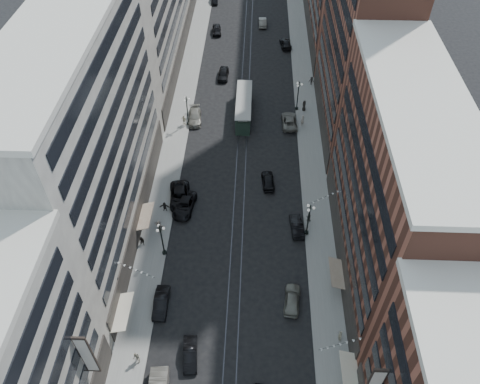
# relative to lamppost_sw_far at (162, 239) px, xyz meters

# --- Properties ---
(ground) EXTENTS (220.00, 220.00, 0.00)m
(ground) POSITION_rel_lamppost_sw_far_xyz_m (9.20, 32.00, -3.10)
(ground) COLOR black
(ground) RESTS_ON ground
(sidewalk_west) EXTENTS (4.00, 180.00, 0.15)m
(sidewalk_west) POSITION_rel_lamppost_sw_far_xyz_m (-1.80, 42.00, -3.02)
(sidewalk_west) COLOR gray
(sidewalk_west) RESTS_ON ground
(sidewalk_east) EXTENTS (4.00, 180.00, 0.15)m
(sidewalk_east) POSITION_rel_lamppost_sw_far_xyz_m (20.20, 42.00, -3.02)
(sidewalk_east) COLOR gray
(sidewalk_east) RESTS_ON ground
(rail_west) EXTENTS (0.12, 180.00, 0.02)m
(rail_west) POSITION_rel_lamppost_sw_far_xyz_m (8.50, 42.00, -3.09)
(rail_west) COLOR #2D2D33
(rail_west) RESTS_ON ground
(rail_east) EXTENTS (0.12, 180.00, 0.02)m
(rail_east) POSITION_rel_lamppost_sw_far_xyz_m (9.90, 42.00, -3.09)
(rail_east) COLOR #2D2D33
(rail_east) RESTS_ON ground
(building_west_mid) EXTENTS (8.00, 36.00, 28.00)m
(building_west_mid) POSITION_rel_lamppost_sw_far_xyz_m (-7.80, 5.00, 10.90)
(building_west_mid) COLOR #ADA99A
(building_west_mid) RESTS_ON ground
(building_east_mid) EXTENTS (8.00, 30.00, 24.00)m
(building_east_mid) POSITION_rel_lamppost_sw_far_xyz_m (26.20, -0.00, 8.90)
(building_east_mid) COLOR brown
(building_east_mid) RESTS_ON ground
(building_east_tower) EXTENTS (8.00, 26.00, 42.00)m
(building_east_tower) POSITION_rel_lamppost_sw_far_xyz_m (26.20, 28.00, 17.90)
(building_east_tower) COLOR brown
(building_east_tower) RESTS_ON ground
(lamppost_sw_far) EXTENTS (1.03, 1.14, 5.52)m
(lamppost_sw_far) POSITION_rel_lamppost_sw_far_xyz_m (0.00, 0.00, 0.00)
(lamppost_sw_far) COLOR black
(lamppost_sw_far) RESTS_ON sidewalk_west
(lamppost_sw_mid) EXTENTS (1.03, 1.14, 5.52)m
(lamppost_sw_mid) POSITION_rel_lamppost_sw_far_xyz_m (0.00, 27.00, 0.00)
(lamppost_sw_mid) COLOR black
(lamppost_sw_mid) RESTS_ON sidewalk_west
(lamppost_se_far) EXTENTS (1.03, 1.14, 5.52)m
(lamppost_se_far) POSITION_rel_lamppost_sw_far_xyz_m (18.40, 4.00, 0.00)
(lamppost_se_far) COLOR black
(lamppost_se_far) RESTS_ON sidewalk_east
(lamppost_se_mid) EXTENTS (1.03, 1.14, 5.52)m
(lamppost_se_mid) POSITION_rel_lamppost_sw_far_xyz_m (18.40, 32.00, 0.00)
(lamppost_se_mid) COLOR black
(lamppost_se_mid) RESTS_ON sidewalk_east
(streetcar) EXTENTS (2.59, 11.71, 3.24)m
(streetcar) POSITION_rel_lamppost_sw_far_xyz_m (9.20, 30.13, -1.60)
(streetcar) COLOR #22362A
(streetcar) RESTS_ON ground
(car_2) EXTENTS (3.24, 5.74, 1.51)m
(car_2) POSITION_rel_lamppost_sw_far_xyz_m (1.67, 7.85, -2.34)
(car_2) COLOR black
(car_2) RESTS_ON ground
(car_4) EXTENTS (2.28, 4.66, 1.53)m
(car_4) POSITION_rel_lamppost_sw_far_xyz_m (16.06, -6.54, -2.33)
(car_4) COLOR #67675C
(car_4) RESTS_ON ground
(car_5) EXTENTS (1.87, 4.30, 1.38)m
(car_5) POSITION_rel_lamppost_sw_far_xyz_m (4.88, -13.66, -2.41)
(car_5) COLOR black
(car_5) RESTS_ON ground
(pedestrian_2) EXTENTS (0.83, 0.62, 1.52)m
(pedestrian_2) POSITION_rel_lamppost_sw_far_xyz_m (-3.05, 1.21, -2.19)
(pedestrian_2) COLOR black
(pedestrian_2) RESTS_ON sidewalk_west
(pedestrian_4) EXTENTS (0.49, 1.01, 1.69)m
(pedestrian_4) POSITION_rel_lamppost_sw_far_xyz_m (21.10, -11.04, -2.10)
(pedestrian_4) COLOR beige
(pedestrian_4) RESTS_ON sidewalk_east
(car_7) EXTENTS (3.54, 6.32, 1.67)m
(car_7) POSITION_rel_lamppost_sw_far_xyz_m (0.80, 9.51, -2.26)
(car_7) COLOR black
(car_7) RESTS_ON ground
(car_8) EXTENTS (2.68, 5.48, 1.54)m
(car_8) POSITION_rel_lamppost_sw_far_xyz_m (0.95, 28.26, -2.33)
(car_8) COLOR gray
(car_8) RESTS_ON ground
(car_9) EXTENTS (2.27, 4.69, 1.54)m
(car_9) POSITION_rel_lamppost_sw_far_xyz_m (2.40, 59.39, -2.32)
(car_9) COLOR black
(car_9) RESTS_ON ground
(car_10) EXTENTS (1.92, 4.45, 1.43)m
(car_10) POSITION_rel_lamppost_sw_far_xyz_m (17.10, 4.74, -2.38)
(car_10) COLOR black
(car_10) RESTS_ON ground
(car_11) EXTENTS (2.66, 5.45, 1.49)m
(car_11) POSITION_rel_lamppost_sw_far_xyz_m (16.95, 27.73, -2.35)
(car_11) COLOR #68665D
(car_11) RESTS_ON ground
(car_12) EXTENTS (2.60, 5.20, 1.45)m
(car_12) POSITION_rel_lamppost_sw_far_xyz_m (17.13, 54.16, -2.37)
(car_12) COLOR black
(car_12) RESTS_ON ground
(car_13) EXTENTS (2.07, 4.77, 1.60)m
(car_13) POSITION_rel_lamppost_sw_far_xyz_m (4.93, 41.82, -2.29)
(car_13) COLOR black
(car_13) RESTS_ON ground
(car_14) EXTENTS (1.75, 4.73, 1.54)m
(car_14) POSITION_rel_lamppost_sw_far_xyz_m (12.32, 63.38, -2.32)
(car_14) COLOR slate
(car_14) RESTS_ON ground
(pedestrian_5) EXTENTS (1.40, 0.42, 1.51)m
(pedestrian_5) POSITION_rel_lamppost_sw_far_xyz_m (-1.03, 7.39, -2.19)
(pedestrian_5) COLOR black
(pedestrian_5) RESTS_ON sidewalk_west
(pedestrian_6) EXTENTS (1.19, 0.84, 1.86)m
(pedestrian_6) POSITION_rel_lamppost_sw_far_xyz_m (-0.66, 26.87, -2.02)
(pedestrian_6) COLOR beige
(pedestrian_6) RESTS_ON sidewalk_west
(pedestrian_7) EXTENTS (0.79, 0.53, 1.50)m
(pedestrian_7) POSITION_rel_lamppost_sw_far_xyz_m (18.78, 6.25, -2.20)
(pedestrian_7) COLOR black
(pedestrian_7) RESTS_ON sidewalk_east
(pedestrian_8) EXTENTS (0.84, 0.80, 1.94)m
(pedestrian_8) POSITION_rel_lamppost_sw_far_xyz_m (19.09, 27.46, -1.98)
(pedestrian_8) COLOR #B3A394
(pedestrian_8) RESTS_ON sidewalk_east
(pedestrian_9) EXTENTS (1.09, 0.54, 1.62)m
(pedestrian_9) POSITION_rel_lamppost_sw_far_xyz_m (21.47, 39.78, -2.13)
(pedestrian_9) COLOR black
(pedestrian_9) RESTS_ON sidewalk_east
(car_extra_0) EXTENTS (2.14, 4.48, 1.48)m
(car_extra_0) POSITION_rel_lamppost_sw_far_xyz_m (13.31, 13.29, -2.36)
(car_extra_0) COLOR black
(car_extra_0) RESTS_ON ground
(car_extra_2) EXTENTS (1.61, 4.53, 1.49)m
(car_extra_2) POSITION_rel_lamppost_sw_far_xyz_m (0.80, -7.56, -2.35)
(car_extra_2) COLOR black
(car_extra_2) RESTS_ON ground
(pedestrian_extra_0) EXTENTS (0.61, 0.99, 1.93)m
(pedestrian_extra_0) POSITION_rel_lamppost_sw_far_xyz_m (19.63, 31.69, -1.98)
(pedestrian_extra_0) COLOR black
(pedestrian_extra_0) RESTS_ON sidewalk_east
(pedestrian_extra_1) EXTENTS (1.72, 1.13, 1.80)m
(pedestrian_extra_1) POSITION_rel_lamppost_sw_far_xyz_m (-1.16, 3.78, -2.05)
(pedestrian_extra_1) COLOR #B0A192
(pedestrian_extra_1) RESTS_ON sidewalk_west
(pedestrian_extra_2) EXTENTS (0.89, 0.97, 1.76)m
(pedestrian_extra_2) POSITION_rel_lamppost_sw_far_xyz_m (-0.68, -14.42, -2.06)
(pedestrian_extra_2) COLOR #A8A08B
(pedestrian_extra_2) RESTS_ON sidewalk_west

